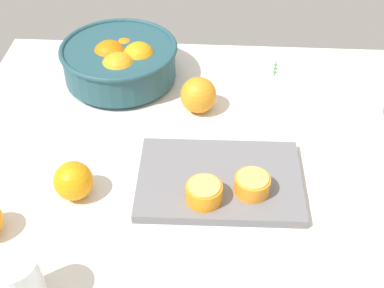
% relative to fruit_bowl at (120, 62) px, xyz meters
% --- Properties ---
extents(ground_plane, '(1.11, 1.04, 0.03)m').
position_rel_fruit_bowl_xyz_m(ground_plane, '(0.23, -0.34, -0.07)').
color(ground_plane, silver).
extents(fruit_bowl, '(0.28, 0.28, 0.11)m').
position_rel_fruit_bowl_xyz_m(fruit_bowl, '(0.00, 0.00, 0.00)').
color(fruit_bowl, '#234C56').
rests_on(fruit_bowl, ground_plane).
extents(juice_glass, '(0.07, 0.07, 0.11)m').
position_rel_fruit_bowl_xyz_m(juice_glass, '(-0.05, -0.63, -0.01)').
color(juice_glass, white).
rests_on(juice_glass, ground_plane).
extents(cutting_board, '(0.32, 0.23, 0.02)m').
position_rel_fruit_bowl_xyz_m(cutting_board, '(0.25, -0.34, -0.05)').
color(cutting_board, slate).
rests_on(cutting_board, ground_plane).
extents(orange_half_0, '(0.07, 0.07, 0.04)m').
position_rel_fruit_bowl_xyz_m(orange_half_0, '(0.31, -0.38, -0.02)').
color(orange_half_0, orange).
rests_on(orange_half_0, cutting_board).
extents(orange_half_1, '(0.07, 0.07, 0.04)m').
position_rel_fruit_bowl_xyz_m(orange_half_1, '(0.22, -0.41, -0.02)').
color(orange_half_1, orange).
rests_on(orange_half_1, cutting_board).
extents(loose_orange_1, '(0.08, 0.08, 0.08)m').
position_rel_fruit_bowl_xyz_m(loose_orange_1, '(-0.03, -0.39, -0.02)').
color(loose_orange_1, orange).
rests_on(loose_orange_1, ground_plane).
extents(loose_orange_3, '(0.08, 0.08, 0.08)m').
position_rel_fruit_bowl_xyz_m(loose_orange_3, '(0.19, -0.11, -0.01)').
color(loose_orange_3, orange).
rests_on(loose_orange_3, ground_plane).
extents(herb_sprig_0, '(0.01, 0.07, 0.01)m').
position_rel_fruit_bowl_xyz_m(herb_sprig_0, '(0.38, 0.07, -0.05)').
color(herb_sprig_0, '#4A8346').
rests_on(herb_sprig_0, ground_plane).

